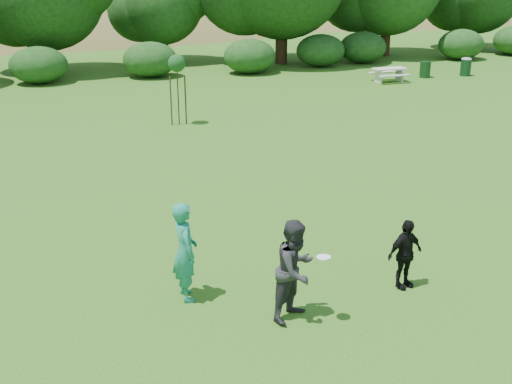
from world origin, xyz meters
TOP-DOWN VIEW (x-y plane):
  - ground at (0.00, 0.00)m, footprint 120.00×120.00m
  - player_teal at (-2.34, 0.41)m, footprint 0.53×0.77m
  - player_grey at (-0.53, -0.97)m, footprint 1.22×1.16m
  - player_black at (2.05, -0.57)m, footprint 0.94×0.55m
  - trash_can_near at (15.97, 20.67)m, footprint 0.60×0.60m
  - frisbee at (-0.12, -1.29)m, footprint 0.27×0.27m
  - sapling at (0.47, 14.42)m, footprint 0.70×0.70m
  - picnic_table at (13.36, 20.10)m, footprint 1.80×1.48m
  - trash_can_lidded at (18.49, 20.42)m, footprint 0.60×0.60m
  - hillside at (-0.56, 68.45)m, footprint 150.00×72.00m

SIDE VIEW (x-z plane):
  - hillside at x=-0.56m, z-range -37.97..14.03m
  - ground at x=0.00m, z-range 0.00..0.00m
  - trash_can_near at x=15.97m, z-range 0.00..0.90m
  - picnic_table at x=13.36m, z-range 0.14..0.90m
  - trash_can_lidded at x=18.49m, z-range 0.02..1.07m
  - player_black at x=2.05m, z-range 0.00..1.50m
  - player_grey at x=-0.53m, z-range 0.00..1.99m
  - player_teal at x=-2.34m, z-range 0.00..2.06m
  - frisbee at x=-0.12m, z-range 1.33..1.37m
  - sapling at x=0.47m, z-range 0.99..3.84m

